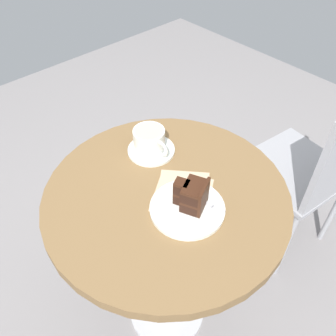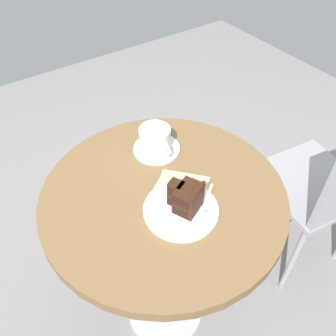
# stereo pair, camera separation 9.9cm
# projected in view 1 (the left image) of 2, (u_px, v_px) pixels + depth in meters

# --- Properties ---
(ground_plane) EXTENTS (4.40, 4.40, 0.01)m
(ground_plane) POSITION_uv_depth(u_px,v_px,m) (167.00, 311.00, 1.51)
(ground_plane) COLOR gray
(ground_plane) RESTS_ON ground
(cafe_table) EXTENTS (0.68, 0.68, 0.76)m
(cafe_table) POSITION_uv_depth(u_px,v_px,m) (167.00, 222.00, 1.07)
(cafe_table) COLOR brown
(cafe_table) RESTS_ON ground
(saucer) EXTENTS (0.15, 0.15, 0.01)m
(saucer) POSITION_uv_depth(u_px,v_px,m) (151.00, 150.00, 1.10)
(saucer) COLOR silver
(saucer) RESTS_ON cafe_table
(coffee_cup) EXTENTS (0.13, 0.10, 0.07)m
(coffee_cup) POSITION_uv_depth(u_px,v_px,m) (150.00, 140.00, 1.07)
(coffee_cup) COLOR silver
(coffee_cup) RESTS_ON saucer
(teaspoon) EXTENTS (0.10, 0.04, 0.00)m
(teaspoon) POSITION_uv_depth(u_px,v_px,m) (139.00, 153.00, 1.08)
(teaspoon) COLOR silver
(teaspoon) RESTS_ON saucer
(cake_plate) EXTENTS (0.20, 0.20, 0.01)m
(cake_plate) POSITION_uv_depth(u_px,v_px,m) (188.00, 208.00, 0.93)
(cake_plate) COLOR silver
(cake_plate) RESTS_ON cafe_table
(cake_slice) EXTENTS (0.09, 0.09, 0.08)m
(cake_slice) POSITION_uv_depth(u_px,v_px,m) (193.00, 195.00, 0.90)
(cake_slice) COLOR black
(cake_slice) RESTS_ON cake_plate
(fork) EXTENTS (0.14, 0.03, 0.00)m
(fork) POSITION_uv_depth(u_px,v_px,m) (207.00, 203.00, 0.93)
(fork) COLOR silver
(fork) RESTS_ON cake_plate
(napkin) EXTENTS (0.22, 0.22, 0.00)m
(napkin) POSITION_uv_depth(u_px,v_px,m) (183.00, 192.00, 0.98)
(napkin) COLOR tan
(napkin) RESTS_ON cafe_table
(cafe_chair) EXTENTS (0.43, 0.43, 0.87)m
(cafe_chair) POSITION_uv_depth(u_px,v_px,m) (317.00, 168.00, 1.39)
(cafe_chair) COLOR #9E9EA3
(cafe_chair) RESTS_ON ground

